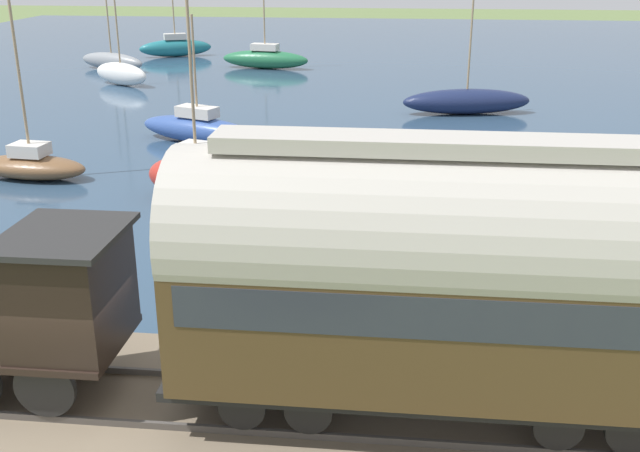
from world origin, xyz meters
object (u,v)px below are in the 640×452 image
at_px(steam_locomotive, 8,302).
at_px(sailboat_navy, 466,101).
at_px(sailboat_white, 121,73).
at_px(sailboat_gray, 112,61).
at_px(sailboat_brown, 32,165).
at_px(sailboat_teal, 176,47).
at_px(sailboat_green, 265,58).
at_px(sailboat_red, 197,176).
at_px(sailboat_blue, 198,128).
at_px(passenger_coach, 437,273).

height_order(steam_locomotive, sailboat_navy, sailboat_navy).
height_order(sailboat_white, sailboat_gray, sailboat_white).
bearing_deg(sailboat_white, steam_locomotive, -132.59).
bearing_deg(steam_locomotive, sailboat_brown, 25.51).
height_order(sailboat_navy, sailboat_teal, sailboat_teal).
bearing_deg(sailboat_green, sailboat_navy, -129.04).
relative_size(sailboat_red, sailboat_brown, 0.87).
distance_m(sailboat_blue, sailboat_navy, 13.92).
height_order(sailboat_gray, sailboat_teal, sailboat_teal).
relative_size(sailboat_navy, sailboat_teal, 0.82).
bearing_deg(sailboat_green, sailboat_teal, 64.65).
bearing_deg(sailboat_gray, sailboat_blue, -124.85).
relative_size(steam_locomotive, sailboat_red, 0.81).
xyz_separation_m(sailboat_white, sailboat_red, (-21.29, -10.41, 0.08)).
distance_m(sailboat_red, sailboat_green, 29.10).
relative_size(steam_locomotive, sailboat_gray, 0.81).
relative_size(sailboat_blue, sailboat_white, 0.84).
relative_size(sailboat_white, sailboat_green, 0.81).
bearing_deg(sailboat_brown, sailboat_red, -99.00).
height_order(steam_locomotive, sailboat_teal, sailboat_teal).
xyz_separation_m(sailboat_gray, sailboat_teal, (7.20, -2.37, 0.12)).
xyz_separation_m(sailboat_blue, sailboat_green, (21.38, 0.90, 0.08)).
relative_size(sailboat_blue, sailboat_teal, 0.73).
bearing_deg(sailboat_gray, sailboat_navy, -92.68).
distance_m(sailboat_red, sailboat_brown, 6.79).
xyz_separation_m(passenger_coach, sailboat_gray, (39.46, 20.43, -2.49)).
bearing_deg(sailboat_teal, sailboat_red, 172.85).
relative_size(sailboat_green, sailboat_teal, 1.08).
xyz_separation_m(sailboat_gray, sailboat_brown, (-25.44, -6.67, -0.09)).
relative_size(sailboat_gray, sailboat_brown, 0.86).
bearing_deg(sailboat_navy, sailboat_red, 136.11).
bearing_deg(steam_locomotive, passenger_coach, -90.00).
xyz_separation_m(steam_locomotive, passenger_coach, (0.00, -7.08, 0.88)).
bearing_deg(sailboat_teal, sailboat_green, -148.81).
height_order(steam_locomotive, sailboat_brown, sailboat_brown).
xyz_separation_m(passenger_coach, sailboat_green, (41.26, 10.09, -2.40)).
bearing_deg(sailboat_white, sailboat_red, -123.93).
xyz_separation_m(sailboat_brown, sailboat_teal, (32.65, 4.29, 0.20)).
height_order(sailboat_brown, sailboat_teal, sailboat_teal).
bearing_deg(steam_locomotive, sailboat_teal, 13.25).
distance_m(sailboat_gray, sailboat_brown, 26.30).
height_order(sailboat_gray, sailboat_green, sailboat_green).
relative_size(passenger_coach, sailboat_white, 1.20).
bearing_deg(sailboat_green, sailboat_blue, -168.82).
height_order(sailboat_red, sailboat_brown, sailboat_brown).
bearing_deg(sailboat_teal, sailboat_navy, -157.90).
relative_size(sailboat_white, sailboat_gray, 1.11).
bearing_deg(sailboat_navy, sailboat_blue, 111.30).
relative_size(sailboat_blue, sailboat_navy, 0.90).
bearing_deg(sailboat_gray, sailboat_white, -129.04).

